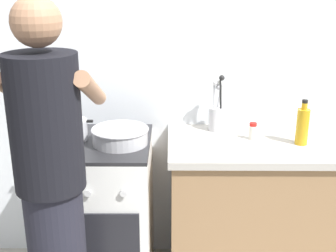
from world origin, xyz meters
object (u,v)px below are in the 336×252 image
utensil_crock (217,115)px  oil_bottle (302,126)px  stove_range (100,213)px  mixing_bowl (120,135)px  spice_bottle (253,131)px  pot (71,130)px  person (53,194)px

utensil_crock → oil_bottle: 0.49m
stove_range → mixing_bowl: mixing_bowl is taller
stove_range → oil_bottle: size_ratio=3.62×
mixing_bowl → spice_bottle: spice_bottle is taller
pot → mixing_bowl: 0.29m
mixing_bowl → utensil_crock: (0.55, 0.23, 0.05)m
utensil_crock → person: bearing=-136.6°
stove_range → utensil_crock: (0.69, 0.19, 0.54)m
stove_range → oil_bottle: 1.25m
pot → utensil_crock: size_ratio=0.74×
pot → oil_bottle: (1.26, -0.06, 0.05)m
stove_range → spice_bottle: 1.01m
pot → oil_bottle: oil_bottle is taller
oil_bottle → utensil_crock: bearing=152.6°
mixing_bowl → person: (-0.24, -0.52, -0.09)m
utensil_crock → oil_bottle: (0.44, -0.23, 0.01)m
stove_range → person: person is taller
mixing_bowl → oil_bottle: (0.98, 0.00, 0.06)m
mixing_bowl → spice_bottle: size_ratio=3.25×
utensil_crock → pot: bearing=-168.6°
spice_bottle → oil_bottle: oil_bottle is taller
mixing_bowl → utensil_crock: 0.59m
stove_range → mixing_bowl: size_ratio=2.87×
mixing_bowl → stove_range: bearing=166.9°
utensil_crock → spice_bottle: 0.25m
stove_range → person: bearing=-100.4°
person → utensil_crock: bearing=43.4°
person → spice_bottle: bearing=31.3°
mixing_bowl → spice_bottle: (0.73, 0.07, -0.00)m
stove_range → spice_bottle: size_ratio=9.34×
utensil_crock → spice_bottle: utensil_crock is taller
mixing_bowl → utensil_crock: bearing=22.6°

